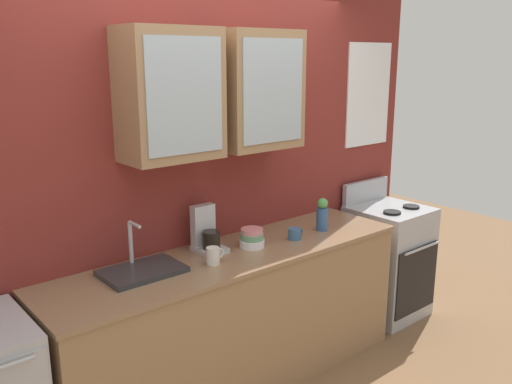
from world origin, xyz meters
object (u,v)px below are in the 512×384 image
Objects in this scene: sink_faucet at (142,270)px; stove_range at (387,260)px; cup_near_bowls at (295,234)px; coffee_maker at (207,234)px; bowl_stack at (252,238)px; cup_near_sink at (213,256)px; vase at (322,215)px.

stove_range is at bearing -2.07° from sink_faucet.
sink_faucet reaches higher than cup_near_bowls.
coffee_maker is at bearing 161.13° from cup_near_bowls.
stove_range reaches higher than bowl_stack.
cup_near_sink is 0.98× the size of cup_near_bowls.
sink_faucet reaches higher than stove_range.
stove_range is at bearing 2.07° from cup_near_sink.
vase reaches higher than stove_range.
sink_faucet is at bearing -172.34° from coffee_maker.
bowl_stack is 0.60m from vase.
bowl_stack is at bearing 179.39° from stove_range.
bowl_stack is 0.29m from coffee_maker.
coffee_maker reaches higher than stove_range.
bowl_stack is 0.33m from cup_near_bowls.
vase is 0.80× the size of coffee_maker.
sink_faucet is 2.77× the size of bowl_stack.
cup_near_sink is at bearing -178.77° from cup_near_bowls.
cup_near_sink is 0.24m from coffee_maker.
sink_faucet is 0.42m from cup_near_sink.
stove_range is 2.45× the size of sink_faucet.
stove_range is 6.78× the size of bowl_stack.
cup_near_sink is (0.39, -0.15, 0.03)m from sink_faucet.
cup_near_bowls is at bearing -176.97° from vase.
vase is (-0.85, -0.04, 0.56)m from stove_range.
cup_near_bowls is (0.68, 0.01, -0.01)m from cup_near_sink.
coffee_maker is (-1.71, 0.15, 0.56)m from stove_range.
cup_near_sink is (-1.81, -0.07, 0.50)m from stove_range.
vase is at bearing -11.99° from coffee_maker.
cup_near_bowls is at bearing -11.81° from bowl_stack.
cup_near_bowls is (-0.28, -0.01, -0.07)m from vase.
bowl_stack is 1.34× the size of cup_near_bowls.
cup_near_bowls is (1.07, -0.13, 0.02)m from sink_faucet.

